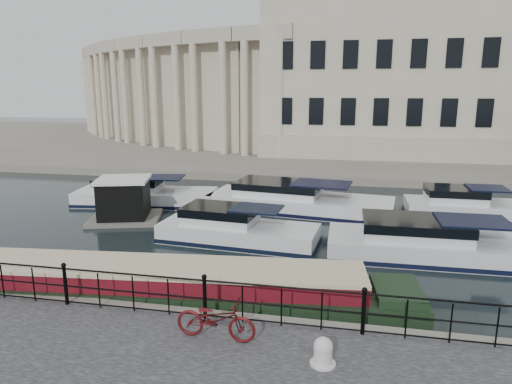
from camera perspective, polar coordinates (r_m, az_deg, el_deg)
ground_plane at (r=14.58m, az=-3.57°, el=-13.23°), size 160.00×160.00×0.00m
far_bank at (r=52.12m, az=7.51°, el=5.96°), size 120.00×42.00×0.55m
railing at (r=12.12m, az=-6.43°, el=-12.66°), size 24.14×0.14×1.22m
civic_building at (r=47.57m, az=6.15°, el=13.51°), size 53.55×31.84×16.85m
bicycle at (r=11.25m, az=-5.06°, el=-15.53°), size 2.00×0.79×1.03m
mooring_bollard at (r=10.53m, az=8.39°, el=-19.16°), size 0.56×0.56×0.63m
narrowboat at (r=14.69m, az=-13.55°, el=-11.81°), size 16.65×3.78×1.60m
harbour_hut at (r=23.45m, az=-16.14°, el=-1.13°), size 4.00×3.62×2.21m
cabin_cruisers at (r=22.32m, az=6.24°, el=-2.94°), size 24.40×9.67×1.99m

